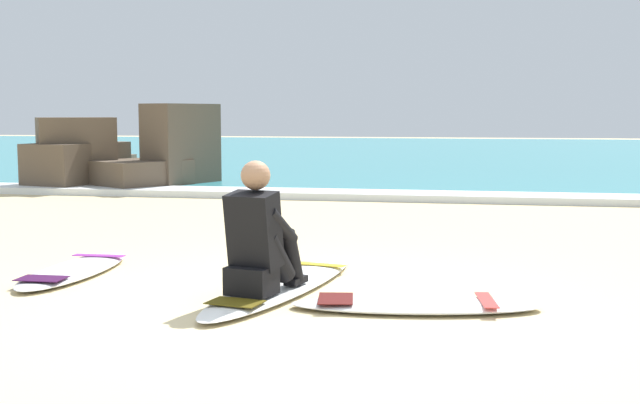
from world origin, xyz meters
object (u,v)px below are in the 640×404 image
surfer_seated (260,242)px  surfboard_spare_far (415,305)px  surfboard_spare_near (74,270)px  surfboard_main (284,285)px

surfer_seated → surfboard_spare_far: surfer_seated is taller
surfer_seated → surfboard_spare_far: 1.19m
surfer_seated → surfboard_spare_far: (1.12, -0.04, -0.40)m
surfboard_spare_near → surfboard_spare_far: (2.93, -0.72, -0.00)m
surfboard_spare_far → surfboard_main: bearing=155.9°
surfboard_main → surfboard_spare_far: (1.05, -0.47, 0.00)m
surfboard_main → surfboard_spare_near: bearing=172.3°
surfboard_main → surfboard_spare_near: same height
surfer_seated → surfboard_spare_near: (-1.80, 0.68, -0.40)m
surfboard_main → surfer_seated: bearing=-100.0°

